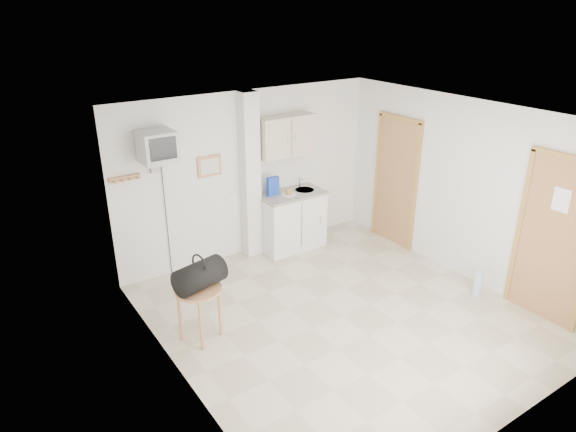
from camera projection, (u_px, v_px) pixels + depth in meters
ground at (342, 316)px, 6.44m from camera, size 4.50×4.50×0.00m
room_envelope at (358, 195)px, 6.03m from camera, size 4.24×4.54×2.55m
kitchenette at (290, 199)px, 7.95m from camera, size 1.03×0.58×2.10m
crt_television at (157, 148)px, 6.48m from camera, size 0.44×0.45×2.15m
round_table at (199, 296)px, 5.82m from camera, size 0.54×0.54×0.66m
duffel_bag at (200, 275)px, 5.72m from camera, size 0.63×0.44×0.42m
water_bottle at (478, 284)px, 6.84m from camera, size 0.12×0.12×0.37m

